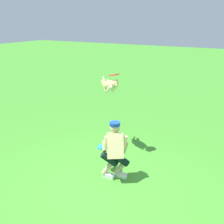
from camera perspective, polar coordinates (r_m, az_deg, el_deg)
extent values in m
plane|color=#3F8E2B|center=(5.64, -3.05, -16.29)|extent=(60.00, 60.00, 0.00)
cube|color=silver|center=(5.93, 2.02, -13.67)|extent=(0.26, 0.10, 0.10)
cylinder|color=tan|center=(5.87, 1.99, -11.85)|extent=(0.32, 0.26, 0.37)
cylinder|color=black|center=(5.70, 1.86, -10.25)|extent=(0.42, 0.35, 0.37)
cube|color=silver|center=(5.91, -0.76, -13.78)|extent=(0.26, 0.10, 0.10)
cylinder|color=tan|center=(5.85, -0.80, -11.95)|extent=(0.32, 0.26, 0.37)
cylinder|color=black|center=(5.68, -0.56, -10.33)|extent=(0.42, 0.35, 0.37)
cube|color=beige|center=(5.50, 0.69, -7.33)|extent=(0.51, 0.53, 0.58)
cylinder|color=beige|center=(5.51, 2.76, -6.61)|extent=(0.16, 0.15, 0.29)
cylinder|color=beige|center=(5.48, -1.42, -6.74)|extent=(0.16, 0.15, 0.29)
cylinder|color=tan|center=(5.74, -1.70, -7.47)|extent=(0.22, 0.28, 0.19)
cylinder|color=tan|center=(5.62, 2.90, -7.89)|extent=(0.16, 0.15, 0.27)
sphere|color=tan|center=(5.44, 0.62, -3.47)|extent=(0.21, 0.21, 0.21)
cylinder|color=#163BA9|center=(5.40, 0.63, -2.60)|extent=(0.22, 0.22, 0.07)
cylinder|color=#163BA9|center=(5.51, 0.54, -2.49)|extent=(0.12, 0.12, 0.02)
ellipsoid|color=tan|center=(6.73, -0.61, 5.83)|extent=(0.68, 0.63, 0.45)
ellipsoid|color=silver|center=(6.58, -0.09, 5.28)|extent=(0.13, 0.18, 0.15)
sphere|color=tan|center=(6.32, 0.68, 6.29)|extent=(0.17, 0.17, 0.17)
cone|color=tan|center=(6.25, 0.99, 5.93)|extent=(0.13, 0.13, 0.09)
cone|color=tan|center=(6.31, 0.15, 6.95)|extent=(0.06, 0.06, 0.07)
cone|color=tan|center=(6.35, 1.08, 7.02)|extent=(0.06, 0.06, 0.07)
cylinder|color=silver|center=(6.55, -0.67, 5.08)|extent=(0.30, 0.27, 0.27)
cylinder|color=silver|center=(6.60, 0.58, 5.20)|extent=(0.30, 0.27, 0.27)
cylinder|color=tan|center=(6.89, -1.75, 5.82)|extent=(0.30, 0.27, 0.27)
cylinder|color=tan|center=(6.94, -0.55, 5.93)|extent=(0.30, 0.27, 0.27)
cylinder|color=silver|center=(7.08, -1.71, 6.94)|extent=(0.18, 0.16, 0.23)
cylinder|color=red|center=(6.35, 0.43, 8.15)|extent=(0.36, 0.36, 0.10)
cylinder|color=#1C89EE|center=(5.88, -1.93, -7.64)|extent=(0.35, 0.35, 0.05)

